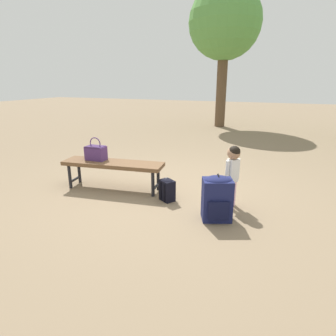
# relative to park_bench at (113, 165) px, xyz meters

# --- Properties ---
(ground_plane) EXTENTS (40.00, 40.00, 0.00)m
(ground_plane) POSITION_rel_park_bench_xyz_m (0.81, 0.10, -0.39)
(ground_plane) COLOR #7F6B51
(ground_plane) RESTS_ON ground
(park_bench) EXTENTS (1.64, 0.60, 0.45)m
(park_bench) POSITION_rel_park_bench_xyz_m (0.00, 0.00, 0.00)
(park_bench) COLOR brown
(park_bench) RESTS_ON ground
(handbag) EXTENTS (0.32, 0.19, 0.37)m
(handbag) POSITION_rel_park_bench_xyz_m (-0.31, 0.01, 0.18)
(handbag) COLOR #4C2D66
(handbag) RESTS_ON park_bench
(child_standing) EXTENTS (0.18, 0.19, 0.86)m
(child_standing) POSITION_rel_park_bench_xyz_m (1.85, 0.05, 0.18)
(child_standing) COLOR #E5B2C6
(child_standing) RESTS_ON ground
(backpack_large) EXTENTS (0.43, 0.39, 0.60)m
(backpack_large) POSITION_rel_park_bench_xyz_m (1.76, -0.42, -0.09)
(backpack_large) COLOR #191E4C
(backpack_large) RESTS_ON ground
(backpack_small) EXTENTS (0.26, 0.24, 0.36)m
(backpack_small) POSITION_rel_park_bench_xyz_m (0.97, -0.11, -0.22)
(backpack_small) COLOR black
(backpack_small) RESTS_ON ground
(tree_near) EXTENTS (2.49, 2.49, 4.82)m
(tree_near) POSITION_rel_park_bench_xyz_m (0.21, 7.04, 3.12)
(tree_near) COLOR brown
(tree_near) RESTS_ON ground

